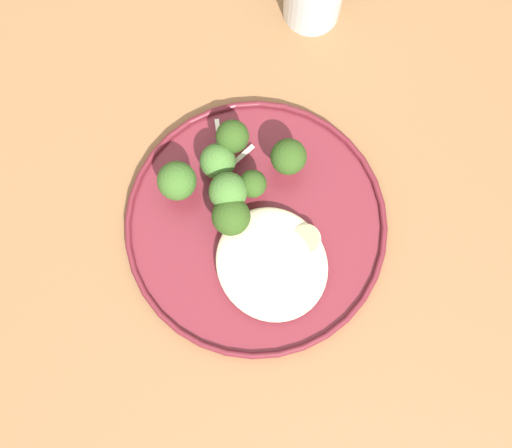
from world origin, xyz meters
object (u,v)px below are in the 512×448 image
Objects in this scene: broccoli_floret_front_edge at (218,161)px; broccoli_floret_beside_noodles at (228,192)px; broccoli_floret_left_leaning at (228,218)px; broccoli_floret_small_sprig at (232,137)px; broccoli_floret_right_tilted at (177,181)px; seared_scallop_rear_pale at (305,240)px; dinner_plate at (256,226)px; seared_scallop_right_edge at (270,299)px; seared_scallop_tilted_round at (273,274)px; broccoli_floret_split_head at (253,184)px; seared_scallop_on_noodles at (276,238)px; broccoli_floret_center_pile at (288,157)px.

broccoli_floret_beside_noodles is at bearing -14.09° from broccoli_floret_front_edge.
broccoli_floret_beside_noodles reaches higher than broccoli_floret_left_leaning.
broccoli_floret_right_tilted is at bearing -81.93° from broccoli_floret_small_sprig.
broccoli_floret_left_leaning is (-0.06, -0.06, 0.03)m from seared_scallop_rear_pale.
seared_scallop_right_edge is (0.08, -0.03, 0.01)m from dinner_plate.
dinner_plate is at bearing -141.12° from seared_scallop_rear_pale.
broccoli_floret_beside_noodles is (-0.10, 0.00, 0.03)m from seared_scallop_tilted_round.
broccoli_floret_split_head reaches higher than seared_scallop_rear_pale.
seared_scallop_tilted_round is (0.06, -0.01, 0.01)m from dinner_plate.
seared_scallop_tilted_round is at bearing 8.36° from broccoli_floret_left_leaning.
broccoli_floret_left_leaning is (0.06, -0.02, 0.01)m from broccoli_floret_front_edge.
broccoli_floret_left_leaning reaches higher than broccoli_floret_front_edge.
seared_scallop_on_noodles is 0.06m from broccoli_floret_split_head.
broccoli_floret_split_head is (-0.11, 0.05, 0.02)m from seared_scallop_right_edge.
seared_scallop_tilted_round is 0.57× the size of broccoli_floret_small_sprig.
broccoli_floret_front_edge reaches higher than seared_scallop_right_edge.
broccoli_floret_beside_noodles reaches higher than seared_scallop_rear_pale.
seared_scallop_tilted_round is 0.51× the size of broccoli_floret_beside_noodles.
seared_scallop_right_edge is 0.44× the size of broccoli_floret_right_tilted.
broccoli_floret_center_pile is 1.16× the size of broccoli_floret_split_head.
broccoli_floret_center_pile is (0.05, 0.04, 0.00)m from broccoli_floret_small_sprig.
broccoli_floret_right_tilted is (-0.10, -0.06, 0.03)m from seared_scallop_on_noodles.
broccoli_floret_split_head is (0.06, -0.01, -0.00)m from broccoli_floret_small_sprig.
broccoli_floret_left_leaning is (0.02, -0.01, -0.00)m from broccoli_floret_beside_noodles.
broccoli_floret_small_sprig is at bearing 164.48° from seared_scallop_tilted_round.
seared_scallop_rear_pale is 0.10m from broccoli_floret_beside_noodles.
broccoli_floret_split_head is (-0.09, 0.03, 0.02)m from seared_scallop_tilted_round.
broccoli_floret_small_sprig is at bearing 115.49° from broccoli_floret_front_edge.
seared_scallop_on_noodles is 0.56× the size of broccoli_floret_left_leaning.
broccoli_floret_right_tilted reaches higher than seared_scallop_right_edge.
seared_scallop_on_noodles is 0.56× the size of broccoli_floret_center_pile.
seared_scallop_on_noodles is (0.02, 0.01, 0.01)m from dinner_plate.
broccoli_floret_front_edge is 0.83× the size of broccoli_floret_center_pile.
broccoli_floret_left_leaning reaches higher than seared_scallop_tilted_round.
broccoli_floret_beside_noodles is 1.05× the size of broccoli_floret_center_pile.
seared_scallop_right_edge is 0.16m from broccoli_floret_front_edge.
seared_scallop_right_edge is (0.05, -0.04, 0.00)m from seared_scallop_on_noodles.
broccoli_floret_small_sprig is at bearing -143.26° from broccoli_floret_center_pile.
broccoli_floret_split_head is at bearing 113.68° from broccoli_floret_left_leaning.
broccoli_floret_front_edge is 0.05m from broccoli_floret_split_head.
broccoli_floret_center_pile reaches higher than seared_scallop_tilted_round.
broccoli_floret_right_tilted is (0.01, -0.08, 0.00)m from broccoli_floret_small_sprig.
broccoli_floret_center_pile is at bearing 95.05° from broccoli_floret_split_head.
broccoli_floret_front_edge is at bearing -64.51° from broccoli_floret_small_sprig.
seared_scallop_on_noodles is 0.56× the size of broccoli_floret_right_tilted.
broccoli_floret_split_head is at bearing 173.33° from seared_scallop_on_noodles.
seared_scallop_right_edge is 0.15m from broccoli_floret_center_pile.
broccoli_floret_split_head reaches higher than broccoli_floret_front_edge.
broccoli_floret_right_tilted reaches higher than seared_scallop_on_noodles.
seared_scallop_rear_pale is 0.67× the size of broccoli_floret_front_edge.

